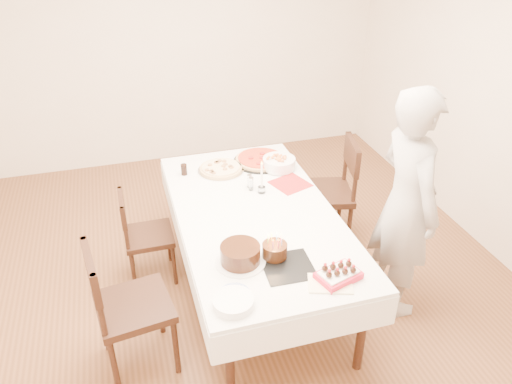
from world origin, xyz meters
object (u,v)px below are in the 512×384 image
object	(u,v)px
layer_cake	(240,255)
birthday_cake	(275,246)
chair_left_dessert	(134,307)
strawberry_box	(338,274)
pasta_bowl	(279,163)
dining_table	(256,253)
person	(406,205)
pizza_pepperoni	(260,159)
cola_glass	(184,170)
chair_left_savory	(149,236)
taper_candle	(262,177)
chair_right_savory	(324,193)
pizza_white	(221,169)

from	to	relation	value
layer_cake	birthday_cake	distance (m)	0.23
chair_left_dessert	strawberry_box	size ratio (longest dim) A/B	3.77
pasta_bowl	strawberry_box	bearing A→B (deg)	-94.23
dining_table	person	size ratio (longest dim) A/B	1.22
pizza_pepperoni	cola_glass	distance (m)	0.68
layer_cake	person	bearing A→B (deg)	6.61
chair_left_savory	taper_candle	xyz separation A→B (m)	(0.90, -0.15, 0.49)
chair_right_savory	chair_left_dessert	xyz separation A→B (m)	(-1.73, -0.96, -0.01)
dining_table	chair_right_savory	xyz separation A→B (m)	(0.77, 0.49, 0.13)
dining_table	birthday_cake	bearing A→B (deg)	-93.67
dining_table	layer_cake	world-z (taller)	layer_cake
pasta_bowl	strawberry_box	world-z (taller)	pasta_bowl
chair_left_dessert	person	xyz separation A→B (m)	(1.95, 0.08, 0.38)
pasta_bowl	birthday_cake	world-z (taller)	birthday_cake
birthday_cake	cola_glass	bearing A→B (deg)	106.63
layer_cake	chair_left_dessert	bearing A→B (deg)	174.40
dining_table	person	world-z (taller)	person
chair_right_savory	pizza_pepperoni	bearing A→B (deg)	164.49
pizza_pepperoni	birthday_cake	bearing A→B (deg)	-102.85
pizza_white	birthday_cake	xyz separation A→B (m)	(0.07, -1.25, 0.07)
pasta_bowl	taper_candle	world-z (taller)	taper_candle
chair_right_savory	dining_table	bearing A→B (deg)	-134.14
strawberry_box	pizza_pepperoni	bearing A→B (deg)	90.26
taper_candle	strawberry_box	distance (m)	1.13
strawberry_box	pasta_bowl	bearing A→B (deg)	85.77
chair_left_dessert	taper_candle	distance (m)	1.36
pizza_white	pasta_bowl	world-z (taller)	pasta_bowl
chair_left_savory	person	size ratio (longest dim) A/B	0.46
person	strawberry_box	distance (m)	0.87
pasta_bowl	cola_glass	size ratio (longest dim) A/B	2.94
dining_table	pizza_pepperoni	xyz separation A→B (m)	(0.27, 0.77, 0.40)
taper_candle	birthday_cake	distance (m)	0.82
chair_left_savory	cola_glass	bearing A→B (deg)	-139.62
dining_table	birthday_cake	size ratio (longest dim) A/B	13.21
chair_left_savory	pasta_bowl	size ratio (longest dim) A/B	2.91
chair_right_savory	strawberry_box	xyz separation A→B (m)	(-0.50, -1.35, 0.28)
pizza_pepperoni	cola_glass	world-z (taller)	cola_glass
chair_left_dessert	pizza_pepperoni	bearing A→B (deg)	-142.59
pizza_white	strawberry_box	xyz separation A→B (m)	(0.38, -1.55, 0.01)
taper_candle	cola_glass	bearing A→B (deg)	139.14
pizza_pepperoni	pasta_bowl	distance (m)	0.21
pizza_pepperoni	pizza_white	bearing A→B (deg)	-169.24
chair_left_dessert	pizza_pepperoni	world-z (taller)	chair_left_dessert
dining_table	person	distance (m)	1.18
taper_candle	cola_glass	world-z (taller)	taper_candle
chair_right_savory	pizza_pepperoni	size ratio (longest dim) A/B	2.13
cola_glass	person	bearing A→B (deg)	-38.27
chair_right_savory	strawberry_box	world-z (taller)	chair_right_savory
cola_glass	pizza_white	bearing A→B (deg)	-4.63
chair_right_savory	birthday_cake	world-z (taller)	chair_right_savory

